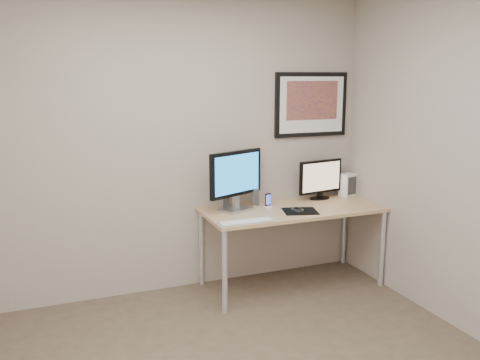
{
  "coord_description": "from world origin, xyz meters",
  "views": [
    {
      "loc": [
        -1.06,
        -2.55,
        1.88
      ],
      "look_at": [
        0.4,
        1.1,
        1.08
      ],
      "focal_mm": 38.0,
      "sensor_mm": 36.0,
      "label": 1
    }
  ],
  "objects_px": {
    "framed_art": "(311,105)",
    "monitor_large": "(236,178)",
    "desk": "(292,215)",
    "phone_dock": "(268,200)",
    "monitor_tv": "(320,178)",
    "speaker_left": "(226,199)",
    "fan_unit": "(348,185)",
    "speaker_right": "(255,197)",
    "keyboard": "(246,222)"
  },
  "relations": [
    {
      "from": "desk",
      "to": "monitor_tv",
      "type": "bearing_deg",
      "value": 26.68
    },
    {
      "from": "framed_art",
      "to": "phone_dock",
      "type": "distance_m",
      "value": 1.02
    },
    {
      "from": "speaker_left",
      "to": "phone_dock",
      "type": "height_order",
      "value": "speaker_left"
    },
    {
      "from": "monitor_large",
      "to": "fan_unit",
      "type": "height_order",
      "value": "monitor_large"
    },
    {
      "from": "monitor_large",
      "to": "keyboard",
      "type": "bearing_deg",
      "value": -121.95
    },
    {
      "from": "monitor_tv",
      "to": "desk",
      "type": "bearing_deg",
      "value": -162.31
    },
    {
      "from": "desk",
      "to": "fan_unit",
      "type": "relative_size",
      "value": 7.24
    },
    {
      "from": "speaker_right",
      "to": "keyboard",
      "type": "bearing_deg",
      "value": -104.37
    },
    {
      "from": "speaker_left",
      "to": "desk",
      "type": "bearing_deg",
      "value": 3.03
    },
    {
      "from": "framed_art",
      "to": "desk",
      "type": "bearing_deg",
      "value": -136.54
    },
    {
      "from": "desk",
      "to": "framed_art",
      "type": "xyz_separation_m",
      "value": [
        0.35,
        0.33,
        0.96
      ]
    },
    {
      "from": "monitor_tv",
      "to": "speaker_left",
      "type": "xyz_separation_m",
      "value": [
        -0.96,
        -0.01,
        -0.11
      ]
    },
    {
      "from": "monitor_large",
      "to": "keyboard",
      "type": "xyz_separation_m",
      "value": [
        -0.06,
        -0.38,
        -0.28
      ]
    },
    {
      "from": "framed_art",
      "to": "keyboard",
      "type": "bearing_deg",
      "value": -146.21
    },
    {
      "from": "framed_art",
      "to": "fan_unit",
      "type": "xyz_separation_m",
      "value": [
        0.37,
        -0.11,
        -0.78
      ]
    },
    {
      "from": "monitor_tv",
      "to": "framed_art",
      "type": "bearing_deg",
      "value": 100.42
    },
    {
      "from": "speaker_left",
      "to": "monitor_large",
      "type": "bearing_deg",
      "value": -30.95
    },
    {
      "from": "framed_art",
      "to": "fan_unit",
      "type": "height_order",
      "value": "framed_art"
    },
    {
      "from": "desk",
      "to": "phone_dock",
      "type": "relative_size",
      "value": 12.39
    },
    {
      "from": "phone_dock",
      "to": "monitor_tv",
      "type": "bearing_deg",
      "value": -0.21
    },
    {
      "from": "framed_art",
      "to": "monitor_large",
      "type": "distance_m",
      "value": 1.07
    },
    {
      "from": "monitor_large",
      "to": "speaker_right",
      "type": "height_order",
      "value": "monitor_large"
    },
    {
      "from": "monitor_large",
      "to": "framed_art",
      "type": "bearing_deg",
      "value": -7.88
    },
    {
      "from": "fan_unit",
      "to": "monitor_tv",
      "type": "bearing_deg",
      "value": 167.43
    },
    {
      "from": "desk",
      "to": "monitor_tv",
      "type": "relative_size",
      "value": 3.33
    },
    {
      "from": "desk",
      "to": "monitor_large",
      "type": "xyz_separation_m",
      "value": [
        -0.5,
        0.11,
        0.36
      ]
    },
    {
      "from": "fan_unit",
      "to": "speaker_right",
      "type": "bearing_deg",
      "value": 165.01
    },
    {
      "from": "monitor_tv",
      "to": "speaker_right",
      "type": "bearing_deg",
      "value": 171.32
    },
    {
      "from": "speaker_right",
      "to": "phone_dock",
      "type": "xyz_separation_m",
      "value": [
        0.08,
        -0.09,
        -0.02
      ]
    },
    {
      "from": "desk",
      "to": "keyboard",
      "type": "distance_m",
      "value": 0.63
    },
    {
      "from": "monitor_large",
      "to": "monitor_tv",
      "type": "xyz_separation_m",
      "value": [
        0.9,
        0.09,
        -0.09
      ]
    },
    {
      "from": "desk",
      "to": "monitor_tv",
      "type": "xyz_separation_m",
      "value": [
        0.4,
        0.2,
        0.27
      ]
    },
    {
      "from": "desk",
      "to": "framed_art",
      "type": "relative_size",
      "value": 2.13
    },
    {
      "from": "monitor_large",
      "to": "fan_unit",
      "type": "relative_size",
      "value": 2.47
    },
    {
      "from": "keyboard",
      "to": "monitor_tv",
      "type": "bearing_deg",
      "value": 26.54
    },
    {
      "from": "desk",
      "to": "speaker_left",
      "type": "relative_size",
      "value": 8.64
    },
    {
      "from": "framed_art",
      "to": "keyboard",
      "type": "relative_size",
      "value": 1.65
    },
    {
      "from": "speaker_left",
      "to": "fan_unit",
      "type": "xyz_separation_m",
      "value": [
        1.28,
        0.04,
        0.02
      ]
    },
    {
      "from": "framed_art",
      "to": "speaker_right",
      "type": "bearing_deg",
      "value": -167.8
    },
    {
      "from": "framed_art",
      "to": "fan_unit",
      "type": "distance_m",
      "value": 0.87
    },
    {
      "from": "phone_dock",
      "to": "fan_unit",
      "type": "distance_m",
      "value": 0.92
    },
    {
      "from": "speaker_right",
      "to": "fan_unit",
      "type": "height_order",
      "value": "fan_unit"
    },
    {
      "from": "monitor_tv",
      "to": "fan_unit",
      "type": "bearing_deg",
      "value": -5.11
    },
    {
      "from": "desk",
      "to": "phone_dock",
      "type": "bearing_deg",
      "value": 152.78
    },
    {
      "from": "framed_art",
      "to": "speaker_left",
      "type": "relative_size",
      "value": 4.05
    },
    {
      "from": "monitor_large",
      "to": "speaker_right",
      "type": "xyz_separation_m",
      "value": [
        0.22,
        0.09,
        -0.21
      ]
    },
    {
      "from": "speaker_right",
      "to": "phone_dock",
      "type": "bearing_deg",
      "value": -32.44
    },
    {
      "from": "framed_art",
      "to": "phone_dock",
      "type": "bearing_deg",
      "value": -157.1
    },
    {
      "from": "fan_unit",
      "to": "speaker_left",
      "type": "bearing_deg",
      "value": 165.16
    },
    {
      "from": "speaker_left",
      "to": "keyboard",
      "type": "height_order",
      "value": "speaker_left"
    }
  ]
}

